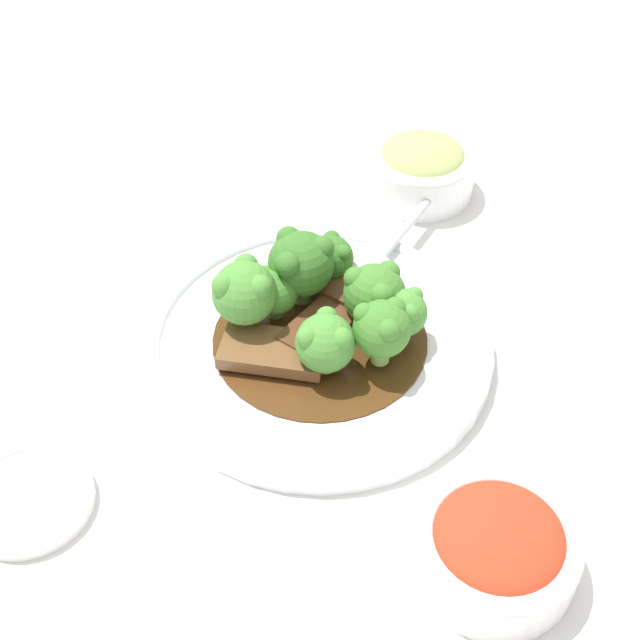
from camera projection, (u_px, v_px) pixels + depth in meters
The scene contains 17 objects.
ground_plane at pixel (320, 353), 0.66m from camera, with size 4.00×4.00×0.00m, color white.
main_plate at pixel (320, 343), 0.65m from camera, with size 0.25×0.25×0.02m.
beef_strip_0 at pixel (273, 351), 0.63m from camera, with size 0.07×0.08×0.01m.
beef_strip_1 at pixel (321, 328), 0.64m from camera, with size 0.06×0.04×0.01m.
beef_strip_2 at pixel (349, 293), 0.66m from camera, with size 0.04×0.05×0.02m.
broccoli_floret_0 at pixel (382, 328), 0.60m from camera, with size 0.04×0.04×0.05m.
broccoli_floret_1 at pixel (331, 257), 0.67m from camera, with size 0.04×0.04×0.04m.
broccoli_floret_2 at pixel (301, 263), 0.65m from camera, with size 0.05×0.05×0.06m.
broccoli_floret_3 at pixel (374, 294), 0.64m from camera, with size 0.05×0.05×0.05m.
broccoli_floret_4 at pixel (325, 342), 0.60m from camera, with size 0.04×0.04×0.05m.
broccoli_floret_5 at pixel (275, 291), 0.64m from camera, with size 0.03×0.03×0.04m.
broccoli_floret_6 at pixel (403, 312), 0.63m from camera, with size 0.03×0.03×0.04m.
broccoli_floret_7 at pixel (244, 292), 0.63m from camera, with size 0.05×0.05×0.06m.
serving_spoon at pixel (372, 266), 0.69m from camera, with size 0.20×0.07×0.01m.
side_bowl_kimchi at pixel (496, 547), 0.52m from camera, with size 0.10×0.10×0.04m.
side_bowl_appetizer at pixel (422, 167), 0.78m from camera, with size 0.09×0.09×0.05m.
sauce_dish at pixel (28, 498), 0.56m from camera, with size 0.08×0.08×0.01m.
Camera 1 is at (-0.32, -0.32, 0.48)m, focal length 50.00 mm.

